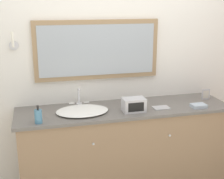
% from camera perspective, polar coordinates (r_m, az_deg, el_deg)
% --- Properties ---
extents(wall_back, '(8.00, 0.18, 2.55)m').
position_cam_1_polar(wall_back, '(3.32, 0.75, 4.64)').
color(wall_back, white).
rests_on(wall_back, ground_plane).
extents(vanity_counter, '(2.15, 0.58, 0.90)m').
position_cam_1_polar(vanity_counter, '(3.30, 2.22, -10.69)').
color(vanity_counter, '#937556').
rests_on(vanity_counter, ground_plane).
extents(sink_basin, '(0.50, 0.42, 0.19)m').
position_cam_1_polar(sink_basin, '(3.02, -5.48, -3.81)').
color(sink_basin, white).
rests_on(sink_basin, vanity_counter).
extents(soap_bottle, '(0.07, 0.07, 0.17)m').
position_cam_1_polar(soap_bottle, '(2.80, -13.33, -4.78)').
color(soap_bottle, teal).
rests_on(soap_bottle, vanity_counter).
extents(appliance_box, '(0.22, 0.15, 0.13)m').
position_cam_1_polar(appliance_box, '(3.02, 4.01, -2.82)').
color(appliance_box, '#BCBCC1').
rests_on(appliance_box, vanity_counter).
extents(picture_frame, '(0.09, 0.01, 0.12)m').
position_cam_1_polar(picture_frame, '(3.52, 16.75, -0.84)').
color(picture_frame, '#B2B2B7').
rests_on(picture_frame, vanity_counter).
extents(hand_towel_near_sink, '(0.15, 0.11, 0.03)m').
position_cam_1_polar(hand_towel_near_sink, '(3.25, 15.56, -2.88)').
color(hand_towel_near_sink, '#A8B7C6').
rests_on(hand_towel_near_sink, vanity_counter).
extents(metal_tray, '(0.16, 0.11, 0.01)m').
position_cam_1_polar(metal_tray, '(3.15, 8.99, -3.31)').
color(metal_tray, '#ADADB2').
rests_on(metal_tray, vanity_counter).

